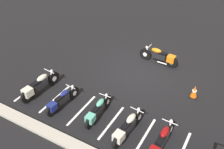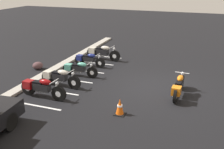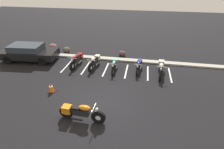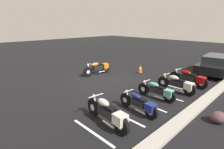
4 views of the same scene
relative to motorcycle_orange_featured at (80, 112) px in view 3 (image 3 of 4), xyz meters
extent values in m
plane|color=black|center=(0.59, 1.10, -0.46)|extent=(60.00, 60.00, 0.00)
cylinder|color=black|center=(0.89, -0.04, -0.13)|extent=(0.67, 0.15, 0.66)
cylinder|color=silver|center=(0.89, -0.04, -0.13)|extent=(0.26, 0.14, 0.25)
cylinder|color=black|center=(-0.66, 0.03, -0.13)|extent=(0.67, 0.15, 0.66)
cylinder|color=silver|center=(-0.66, 0.03, -0.13)|extent=(0.26, 0.14, 0.25)
cube|color=black|center=(0.06, 0.00, 0.02)|extent=(0.77, 0.32, 0.30)
ellipsoid|color=orange|center=(0.26, -0.01, 0.29)|extent=(0.57, 0.29, 0.24)
cube|color=black|center=(-0.11, 0.00, 0.22)|extent=(0.45, 0.26, 0.08)
cube|color=orange|center=(-0.61, 0.03, 0.05)|extent=(0.42, 0.38, 0.34)
cylinder|color=silver|center=(0.77, -0.04, 0.13)|extent=(0.26, 0.07, 0.53)
cylinder|color=silver|center=(0.71, -0.04, 0.39)|extent=(0.07, 0.62, 0.04)
sphere|color=silver|center=(0.84, -0.04, 0.31)|extent=(0.14, 0.14, 0.14)
cylinder|color=silver|center=(-0.18, 0.15, -0.28)|extent=(0.55, 0.10, 0.07)
cylinder|color=black|center=(-2.19, 4.61, -0.13)|extent=(0.15, 0.67, 0.67)
cylinder|color=silver|center=(-2.19, 4.61, -0.13)|extent=(0.14, 0.26, 0.25)
cylinder|color=black|center=(-2.12, 6.18, -0.13)|extent=(0.15, 0.67, 0.67)
cylinder|color=silver|center=(-2.12, 6.18, -0.13)|extent=(0.14, 0.26, 0.25)
cube|color=black|center=(-2.15, 5.45, 0.02)|extent=(0.32, 0.78, 0.30)
ellipsoid|color=maroon|center=(-2.16, 5.25, 0.30)|extent=(0.29, 0.58, 0.24)
cube|color=black|center=(-2.14, 5.62, 0.23)|extent=(0.26, 0.46, 0.08)
cube|color=maroon|center=(-2.12, 6.13, 0.05)|extent=(0.38, 0.42, 0.34)
cylinder|color=silver|center=(-2.18, 4.73, 0.13)|extent=(0.07, 0.27, 0.54)
cylinder|color=silver|center=(-2.18, 4.80, 0.40)|extent=(0.63, 0.06, 0.04)
sphere|color=silver|center=(-2.18, 4.66, 0.32)|extent=(0.14, 0.14, 0.14)
cylinder|color=silver|center=(-2.00, 5.70, -0.28)|extent=(0.09, 0.56, 0.07)
cylinder|color=black|center=(-0.85, 4.60, -0.14)|extent=(0.17, 0.65, 0.65)
cylinder|color=silver|center=(-0.85, 4.60, -0.14)|extent=(0.14, 0.26, 0.25)
cylinder|color=black|center=(-0.71, 6.11, -0.14)|extent=(0.17, 0.65, 0.65)
cylinder|color=silver|center=(-0.71, 6.11, -0.14)|extent=(0.14, 0.26, 0.25)
cube|color=black|center=(-0.77, 5.41, 0.01)|extent=(0.34, 0.76, 0.29)
ellipsoid|color=beige|center=(-0.79, 5.21, 0.27)|extent=(0.30, 0.57, 0.23)
cube|color=black|center=(-0.76, 5.57, 0.20)|extent=(0.27, 0.45, 0.08)
cube|color=beige|center=(-0.71, 6.06, 0.04)|extent=(0.39, 0.42, 0.33)
cylinder|color=silver|center=(-0.84, 4.72, 0.11)|extent=(0.08, 0.26, 0.52)
cylinder|color=silver|center=(-0.83, 4.78, 0.37)|extent=(0.61, 0.09, 0.04)
sphere|color=silver|center=(-0.84, 4.65, 0.29)|extent=(0.14, 0.14, 0.14)
cylinder|color=silver|center=(-0.62, 5.64, -0.29)|extent=(0.12, 0.54, 0.07)
cylinder|color=black|center=(0.75, 4.42, -0.17)|extent=(0.12, 0.59, 0.59)
cylinder|color=silver|center=(0.75, 4.42, -0.17)|extent=(0.12, 0.23, 0.23)
cylinder|color=black|center=(0.72, 5.81, -0.17)|extent=(0.12, 0.59, 0.59)
cylinder|color=silver|center=(0.72, 5.81, -0.17)|extent=(0.12, 0.23, 0.23)
cube|color=black|center=(0.74, 5.16, -0.03)|extent=(0.27, 0.69, 0.27)
ellipsoid|color=#59B29E|center=(0.74, 4.98, 0.21)|extent=(0.24, 0.51, 0.22)
cube|color=black|center=(0.73, 5.31, 0.15)|extent=(0.22, 0.40, 0.07)
cube|color=#59B29E|center=(0.72, 5.76, -0.01)|extent=(0.33, 0.37, 0.31)
cylinder|color=silver|center=(0.75, 4.53, 0.07)|extent=(0.06, 0.24, 0.48)
cylinder|color=silver|center=(0.75, 4.58, 0.30)|extent=(0.56, 0.04, 0.03)
sphere|color=silver|center=(0.75, 4.46, 0.23)|extent=(0.13, 0.13, 0.13)
cylinder|color=silver|center=(0.86, 5.39, -0.30)|extent=(0.07, 0.50, 0.06)
cylinder|color=black|center=(2.37, 4.65, -0.17)|extent=(0.16, 0.60, 0.59)
cylinder|color=silver|center=(2.37, 4.65, -0.17)|extent=(0.13, 0.23, 0.22)
cylinder|color=black|center=(2.49, 6.03, -0.17)|extent=(0.16, 0.60, 0.59)
cylinder|color=silver|center=(2.49, 6.03, -0.17)|extent=(0.13, 0.23, 0.22)
cube|color=black|center=(2.43, 5.38, -0.04)|extent=(0.31, 0.70, 0.27)
ellipsoid|color=navy|center=(2.42, 5.21, 0.21)|extent=(0.28, 0.52, 0.21)
cube|color=black|center=(2.45, 5.54, 0.14)|extent=(0.25, 0.41, 0.07)
cube|color=navy|center=(2.49, 5.98, -0.01)|extent=(0.35, 0.38, 0.30)
cylinder|color=silver|center=(2.37, 4.76, 0.06)|extent=(0.07, 0.24, 0.47)
cylinder|color=silver|center=(2.38, 4.81, 0.29)|extent=(0.55, 0.08, 0.03)
sphere|color=silver|center=(2.37, 4.70, 0.22)|extent=(0.12, 0.12, 0.12)
cylinder|color=silver|center=(2.58, 5.60, -0.30)|extent=(0.11, 0.49, 0.06)
cylinder|color=black|center=(3.84, 4.30, -0.12)|extent=(0.19, 0.69, 0.69)
cylinder|color=silver|center=(3.84, 4.30, -0.12)|extent=(0.15, 0.27, 0.26)
cylinder|color=black|center=(4.00, 5.90, -0.12)|extent=(0.19, 0.69, 0.69)
cylinder|color=silver|center=(4.00, 5.90, -0.12)|extent=(0.15, 0.27, 0.26)
cube|color=black|center=(3.92, 5.15, 0.03)|extent=(0.36, 0.81, 0.31)
ellipsoid|color=beige|center=(3.90, 4.94, 0.32)|extent=(0.32, 0.60, 0.25)
cube|color=black|center=(3.94, 5.32, 0.24)|extent=(0.29, 0.48, 0.08)
cube|color=beige|center=(3.99, 5.85, 0.07)|extent=(0.41, 0.45, 0.35)
cylinder|color=silver|center=(3.85, 4.42, 0.15)|extent=(0.09, 0.28, 0.55)
cylinder|color=silver|center=(3.86, 4.48, 0.42)|extent=(0.64, 0.10, 0.04)
sphere|color=silver|center=(3.85, 4.35, 0.34)|extent=(0.15, 0.15, 0.15)
cylinder|color=silver|center=(4.09, 5.39, -0.27)|extent=(0.13, 0.58, 0.07)
cylinder|color=black|center=(-4.83, 6.58, -0.14)|extent=(0.66, 0.28, 0.64)
cylinder|color=black|center=(-4.69, 5.01, -0.14)|extent=(0.66, 0.28, 0.64)
cylinder|color=black|center=(-7.57, 6.34, -0.14)|extent=(0.66, 0.28, 0.64)
cylinder|color=black|center=(-7.44, 4.77, -0.14)|extent=(0.66, 0.28, 0.64)
cube|color=black|center=(-6.13, 5.68, 0.10)|extent=(4.44, 2.17, 0.55)
cube|color=#2D3842|center=(-6.28, 5.66, 0.60)|extent=(2.53, 1.72, 0.45)
cube|color=#A8A399|center=(0.59, 6.91, -0.40)|extent=(18.00, 0.50, 0.12)
ellipsoid|color=brown|center=(-3.94, 7.70, -0.21)|extent=(0.78, 0.77, 0.50)
ellipsoid|color=brown|center=(-5.39, 8.07, -0.17)|extent=(1.11, 1.11, 0.59)
ellipsoid|color=#54393D|center=(0.96, 7.88, -0.25)|extent=(0.76, 0.73, 0.42)
cube|color=black|center=(-2.38, 1.87, -0.45)|extent=(0.40, 0.40, 0.03)
cone|color=#EA590F|center=(-2.38, 1.87, -0.14)|extent=(0.32, 0.32, 0.64)
cylinder|color=white|center=(-2.38, 1.87, -0.11)|extent=(0.20, 0.20, 0.06)
cube|color=white|center=(-2.89, 5.16, -0.46)|extent=(0.10, 2.10, 0.00)
cube|color=white|center=(-1.39, 5.16, -0.46)|extent=(0.10, 2.10, 0.00)
cube|color=white|center=(0.10, 5.16, -0.46)|extent=(0.10, 2.10, 0.00)
cube|color=white|center=(1.60, 5.16, -0.46)|extent=(0.10, 2.10, 0.00)
cube|color=white|center=(3.10, 5.16, -0.46)|extent=(0.10, 2.10, 0.00)
cube|color=white|center=(4.60, 5.16, -0.46)|extent=(0.10, 2.10, 0.00)
camera|label=1|loc=(-3.68, 11.78, 7.45)|focal=42.00mm
camera|label=2|loc=(-10.73, -0.89, 4.39)|focal=42.00mm
camera|label=3|loc=(2.54, -5.73, 5.37)|focal=28.00mm
camera|label=4|loc=(7.62, 9.19, 3.00)|focal=28.00mm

